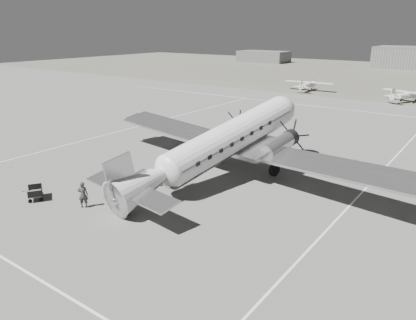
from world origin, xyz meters
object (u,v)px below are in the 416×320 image
Objects in this scene: light_plane_right at (407,96)px; dc3_airliner at (222,145)px; baggage_cart_near at (125,189)px; baggage_cart_far at (35,193)px; ramp_agent at (140,180)px; passenger at (150,178)px; ground_crew at (83,195)px; shed_secondary at (264,57)px; light_plane_left at (308,86)px.

dc3_airliner is at bearing -70.32° from light_plane_right.
baggage_cart_near is 1.12× the size of baggage_cart_far.
passenger is (0.15, 1.05, -0.10)m from ramp_agent.
passenger is (1.18, 5.57, -0.19)m from ground_crew.
baggage_cart_near is at bearing -66.15° from shed_secondary.
dc3_airliner is at bearing -63.14° from shed_secondary.
light_plane_right is (4.97, 49.11, -1.95)m from dc3_airliner.
baggage_cart_far is (-4.93, -4.29, -0.06)m from baggage_cart_near.
shed_secondary reaches higher than ramp_agent.
passenger is at bearing -117.89° from dc3_airliner.
shed_secondary reaches higher than baggage_cart_near.
dc3_airliner is 3.15× the size of light_plane_right.
dc3_airliner is 49.40m from light_plane_right.
baggage_cart_near is at bearing -82.75° from light_plane_left.
light_plane_left is 62.93m from ground_crew.
light_plane_left is at bearing 28.04° from ramp_agent.
light_plane_right reaches higher than ramp_agent.
light_plane_left is at bearing -162.54° from light_plane_right.
light_plane_right is 6.40× the size of passenger.
shed_secondary reaches higher than light_plane_right.
ramp_agent reaches higher than passenger.
baggage_cart_far is at bearing 155.88° from ramp_agent.
light_plane_right is at bearing 8.96° from ramp_agent.
baggage_cart_far is at bearing -77.36° from light_plane_right.
shed_secondary is 1.82× the size of light_plane_left.
baggage_cart_far is 0.95× the size of ramp_agent.
baggage_cart_near is (-3.92, -7.34, -2.45)m from dc3_airliner.
shed_secondary is 128.88m from ramp_agent.
shed_secondary is at bearing 42.11° from ramp_agent.
dc3_airliner is 17.85× the size of ramp_agent.
dc3_airliner reaches higher than passenger.
shed_secondary is 132.16m from baggage_cart_far.
baggage_cart_near is 2.49m from passenger.
light_plane_right is 54.67m from passenger.
ground_crew is at bearing -106.19° from dc3_airliner.
baggage_cart_far is 0.86× the size of ground_crew.
light_plane_left is at bearing 31.72° from passenger.
shed_secondary is at bearing 144.23° from baggage_cart_far.
dc3_airliner is 7.31m from ramp_agent.
light_plane_right is 5.33× the size of baggage_cart_near.
shed_secondary is at bearing 95.51° from baggage_cart_near.
ramp_agent is (5.14, 5.70, 0.41)m from baggage_cart_far.
light_plane_left reaches higher than passenger.
baggage_cart_near is (-8.88, -56.46, -0.50)m from light_plane_right.
baggage_cart_far is (47.67, -123.25, -1.53)m from shed_secondary.
ground_crew is 1.24× the size of passenger.
ramp_agent is at bearing 81.04° from baggage_cart_far.
baggage_cart_far is 1.07× the size of passenger.
passenger is at bearing 84.99° from baggage_cart_far.
ground_crew is at bearing -174.87° from ramp_agent.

